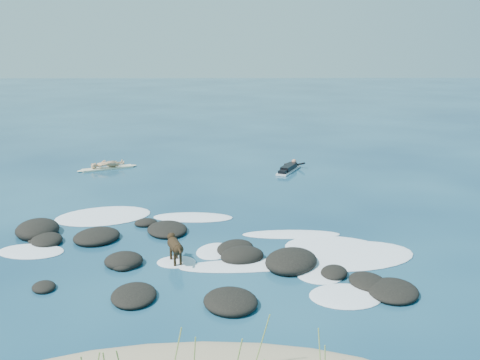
{
  "coord_description": "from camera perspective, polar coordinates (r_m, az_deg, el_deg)",
  "views": [
    {
      "loc": [
        0.59,
        -15.85,
        6.0
      ],
      "look_at": [
        0.92,
        4.0,
        0.9
      ],
      "focal_mm": 40.0,
      "sensor_mm": 36.0,
      "label": 1
    }
  ],
  "objects": [
    {
      "name": "ground",
      "position": [
        16.95,
        -2.9,
        -6.33
      ],
      "size": [
        160.0,
        160.0,
        0.0
      ],
      "primitive_type": "plane",
      "color": "#0A2642",
      "rests_on": "ground"
    },
    {
      "name": "standing_surfer_rig",
      "position": [
        26.85,
        -14.02,
        2.5
      ],
      "size": [
        2.74,
        1.55,
        1.67
      ],
      "rotation": [
        0.0,
        0.0,
        0.46
      ],
      "color": "beige",
      "rests_on": "ground"
    },
    {
      "name": "paddling_surfer_rig",
      "position": [
        25.86,
        5.24,
        1.27
      ],
      "size": [
        1.59,
        2.42,
        0.43
      ],
      "rotation": [
        0.0,
        0.0,
        1.13
      ],
      "color": "silver",
      "rests_on": "ground"
    },
    {
      "name": "dog",
      "position": [
        15.1,
        -6.97,
        -6.95
      ],
      "size": [
        0.59,
        1.2,
        0.79
      ],
      "rotation": [
        0.0,
        0.0,
        1.92
      ],
      "color": "black",
      "rests_on": "ground"
    },
    {
      "name": "breaking_foam",
      "position": [
        16.47,
        0.37,
        -6.92
      ],
      "size": [
        12.58,
        8.66,
        0.12
      ],
      "color": "white",
      "rests_on": "ground"
    },
    {
      "name": "reef_rocks",
      "position": [
        15.62,
        -6.66,
        -7.87
      ],
      "size": [
        11.97,
        7.1,
        0.58
      ],
      "color": "black",
      "rests_on": "ground"
    }
  ]
}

